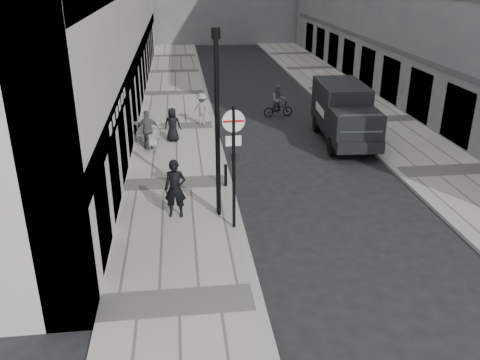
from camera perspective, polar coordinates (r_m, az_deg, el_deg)
The scene contains 15 objects.
sidewalk at distance 27.11m, azimuth -7.17°, elevation 5.93°, with size 4.00×60.00×0.12m, color #A7A297.
far_sidewalk at distance 29.17m, azimuth 15.11°, elevation 6.53°, with size 4.00×60.00×0.12m, color #A7A297.
walking_man at distance 16.88m, azimuth -7.28°, elevation -0.99°, with size 0.72×0.47×1.98m, color black.
sign_post at distance 15.43m, azimuth -0.72°, elevation 3.13°, with size 0.69×0.11×3.99m.
lamppost at distance 16.20m, azimuth -2.58°, elevation 7.20°, with size 0.27×0.27×6.11m.
bollard_near at distance 17.08m, azimuth -2.36°, elevation -2.63°, with size 0.11×0.11×0.84m, color black.
bollard_far at distance 19.30m, azimuth -1.61°, elevation 0.48°, with size 0.11×0.11×0.83m, color black.
panel_van at distance 24.93m, azimuth 11.60°, elevation 7.61°, with size 2.46×5.83×2.69m.
cyclist at distance 28.90m, azimuth 4.32°, elevation 8.45°, with size 1.73×0.75×1.82m.
pedestrian_a at distance 23.68m, azimuth -10.32°, elevation 5.61°, with size 1.04×0.43×1.77m, color #5F5E63.
pedestrian_b at distance 27.00m, azimuth -4.27°, elevation 7.95°, with size 1.08×0.62×1.67m, color gray.
pedestrian_c at distance 24.47m, azimuth -7.58°, elevation 6.17°, with size 0.79×0.52×1.62m, color black.
cafe_table_near at distance 24.75m, azimuth -9.42°, elevation 5.28°, with size 0.63×1.42×0.81m.
cafe_table_mid at distance 24.97m, azimuth -10.89°, elevation 5.60°, with size 0.80×1.80×1.02m.
cafe_table_far at distance 23.64m, azimuth -9.69°, elevation 4.43°, with size 0.63×1.42×0.81m.
Camera 1 is at (-1.75, -7.95, 7.90)m, focal length 38.00 mm.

